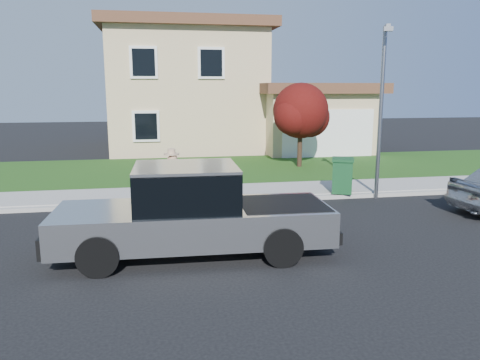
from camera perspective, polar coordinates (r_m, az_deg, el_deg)
name	(u,v)px	position (r m, az deg, el deg)	size (l,w,h in m)	color
ground	(232,232)	(11.30, -0.95, -6.39)	(80.00, 80.00, 0.00)	black
curb	(249,200)	(14.20, 1.16, -2.48)	(40.00, 0.20, 0.12)	gray
sidewalk	(243,192)	(15.25, 0.35, -1.47)	(40.00, 2.00, 0.15)	gray
lawn	(223,170)	(19.62, -2.04, 1.28)	(40.00, 7.00, 0.10)	#153F12
house	(209,92)	(27.19, -3.80, 10.60)	(14.00, 11.30, 6.85)	tan
pickup_truck	(192,214)	(9.65, -5.81, -4.10)	(5.78, 2.29, 1.88)	black
woman	(172,181)	(13.32, -8.25, -0.13)	(0.66, 0.53, 1.75)	tan
ornamental_tree	(301,113)	(20.05, 7.49, 8.06)	(2.58, 2.33, 3.54)	black
trash_bin	(342,175)	(15.13, 12.37, 0.59)	(0.91, 0.97, 1.09)	#113E1D
street_lamp	(381,103)	(14.94, 16.86, 8.98)	(0.38, 0.68, 5.20)	slate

